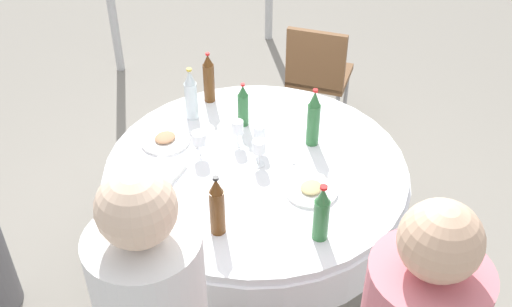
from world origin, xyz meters
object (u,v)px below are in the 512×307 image
at_px(bottle_brown_far, 217,207).
at_px(bottle_clear_mid, 191,95).
at_px(plate_inner, 165,140).
at_px(bottle_green_north, 243,106).
at_px(wine_glass_west, 259,148).
at_px(wine_glass_front, 199,139).
at_px(plate_east, 311,190).
at_px(bottle_green_west, 321,214).
at_px(bottle_brown_right, 209,79).
at_px(wine_glass_left, 238,128).
at_px(wine_glass_mid, 259,132).
at_px(dining_table, 256,186).
at_px(bottle_green_left, 313,119).
at_px(chair_west, 318,72).

relative_size(bottle_brown_far, bottle_clear_mid, 1.00).
bearing_deg(plate_inner, bottle_green_north, -43.23).
bearing_deg(wine_glass_west, bottle_brown_far, -175.74).
bearing_deg(wine_glass_front, wine_glass_west, -77.93).
bearing_deg(plate_east, wine_glass_west, 75.27).
bearing_deg(plate_inner, bottle_green_west, -107.57).
bearing_deg(bottle_clear_mid, bottle_brown_far, -142.86).
distance_m(bottle_brown_right, bottle_green_north, 0.31).
height_order(wine_glass_left, wine_glass_west, same).
bearing_deg(wine_glass_mid, wine_glass_front, 125.37).
bearing_deg(dining_table, plate_inner, 93.74).
xyz_separation_m(bottle_green_left, plate_east, (-0.36, -0.14, -0.14)).
bearing_deg(chair_west, bottle_brown_far, -90.28).
height_order(wine_glass_mid, plate_east, wine_glass_mid).
bearing_deg(plate_east, bottle_green_left, 20.73).
distance_m(bottle_brown_far, wine_glass_mid, 0.62).
xyz_separation_m(dining_table, wine_glass_front, (-0.06, 0.28, 0.25)).
relative_size(dining_table, plate_inner, 5.93).
distance_m(wine_glass_left, wine_glass_west, 0.20).
distance_m(wine_glass_left, plate_inner, 0.39).
bearing_deg(wine_glass_west, bottle_green_left, -31.85).
bearing_deg(bottle_green_left, wine_glass_west, 148.15).
relative_size(wine_glass_mid, plate_east, 0.59).
xyz_separation_m(wine_glass_left, plate_east, (-0.19, -0.48, -0.09)).
bearing_deg(bottle_green_left, wine_glass_left, 116.95).
height_order(bottle_brown_far, plate_inner, bottle_brown_far).
relative_size(bottle_brown_right, wine_glass_front, 2.15).
height_order(bottle_brown_far, bottle_green_left, bottle_green_left).
bearing_deg(bottle_brown_far, dining_table, 6.01).
height_order(wine_glass_front, chair_west, wine_glass_front).
relative_size(bottle_clear_mid, wine_glass_left, 2.11).
height_order(bottle_brown_far, wine_glass_west, bottle_brown_far).
xyz_separation_m(bottle_clear_mid, plate_inner, (-0.26, 0.01, -0.13)).
xyz_separation_m(wine_glass_mid, wine_glass_west, (-0.11, -0.05, -0.01)).
xyz_separation_m(dining_table, plate_inner, (-0.03, 0.51, 0.16)).
distance_m(bottle_clear_mid, plate_east, 0.88).
bearing_deg(dining_table, plate_east, -103.79).
xyz_separation_m(bottle_green_west, wine_glass_west, (0.34, 0.45, -0.03)).
bearing_deg(dining_table, bottle_green_north, 36.57).
distance_m(bottle_brown_right, wine_glass_left, 0.46).
xyz_separation_m(bottle_clear_mid, bottle_green_left, (0.06, -0.68, 0.01)).
bearing_deg(bottle_green_north, wine_glass_front, 168.07).
bearing_deg(plate_east, bottle_green_west, -151.94).
height_order(bottle_green_north, wine_glass_west, bottle_green_north).
relative_size(bottle_green_west, wine_glass_left, 1.99).
relative_size(bottle_green_left, chair_west, 0.37).
height_order(bottle_clear_mid, wine_glass_west, bottle_clear_mid).
bearing_deg(bottle_green_north, wine_glass_left, -162.47).
height_order(bottle_green_west, wine_glass_west, bottle_green_west).
relative_size(wine_glass_mid, wine_glass_left, 1.02).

